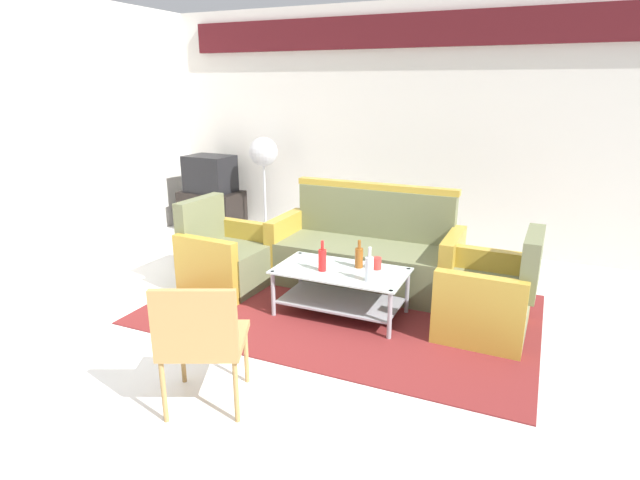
% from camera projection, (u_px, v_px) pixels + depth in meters
% --- Properties ---
extents(ground_plane, '(14.00, 14.00, 0.00)m').
position_uv_depth(ground_plane, '(298.00, 353.00, 3.77)').
color(ground_plane, white).
extents(wall_back, '(6.52, 0.19, 2.80)m').
position_uv_depth(wall_back, '(412.00, 122.00, 6.00)').
color(wall_back, silver).
rests_on(wall_back, ground).
extents(rug, '(3.26, 2.07, 0.01)m').
position_uv_depth(rug, '(341.00, 309.00, 4.50)').
color(rug, maroon).
rests_on(rug, ground).
extents(couch, '(1.80, 0.75, 0.96)m').
position_uv_depth(couch, '(365.00, 254.00, 4.97)').
color(couch, '#6B704C').
rests_on(couch, rug).
extents(armchair_left, '(0.74, 0.80, 0.85)m').
position_uv_depth(armchair_left, '(225.00, 259.00, 4.91)').
color(armchair_left, '#6B704C').
rests_on(armchair_left, rug).
extents(armchair_right, '(0.72, 0.78, 0.85)m').
position_uv_depth(armchair_right, '(489.00, 299.00, 4.00)').
color(armchair_right, '#6B704C').
rests_on(armchair_right, rug).
extents(coffee_table, '(1.10, 0.60, 0.40)m').
position_uv_depth(coffee_table, '(341.00, 285.00, 4.32)').
color(coffee_table, silver).
rests_on(coffee_table, rug).
extents(bottle_clear, '(0.07, 0.07, 0.28)m').
position_uv_depth(bottle_clear, '(369.00, 268.00, 4.01)').
color(bottle_clear, silver).
rests_on(bottle_clear, coffee_table).
extents(bottle_brown, '(0.07, 0.07, 0.24)m').
position_uv_depth(bottle_brown, '(359.00, 257.00, 4.31)').
color(bottle_brown, brown).
rests_on(bottle_brown, coffee_table).
extents(bottle_red, '(0.07, 0.07, 0.26)m').
position_uv_depth(bottle_red, '(322.00, 259.00, 4.23)').
color(bottle_red, red).
rests_on(bottle_red, coffee_table).
extents(cup, '(0.08, 0.08, 0.10)m').
position_uv_depth(cup, '(377.00, 263.00, 4.29)').
color(cup, red).
rests_on(cup, coffee_table).
extents(tv_stand, '(0.80, 0.50, 0.52)m').
position_uv_depth(tv_stand, '(212.00, 210.00, 6.91)').
color(tv_stand, black).
rests_on(tv_stand, ground).
extents(television, '(0.62, 0.48, 0.48)m').
position_uv_depth(television, '(210.00, 174.00, 6.77)').
color(television, black).
rests_on(television, tv_stand).
extents(pedestal_fan, '(0.36, 0.36, 1.27)m').
position_uv_depth(pedestal_fan, '(264.00, 158.00, 6.43)').
color(pedestal_fan, '#2D2D33').
rests_on(pedestal_fan, ground).
extents(wicker_chair, '(0.63, 0.63, 0.84)m').
position_uv_depth(wicker_chair, '(201.00, 336.00, 2.98)').
color(wicker_chair, '#AD844C').
rests_on(wicker_chair, ground).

